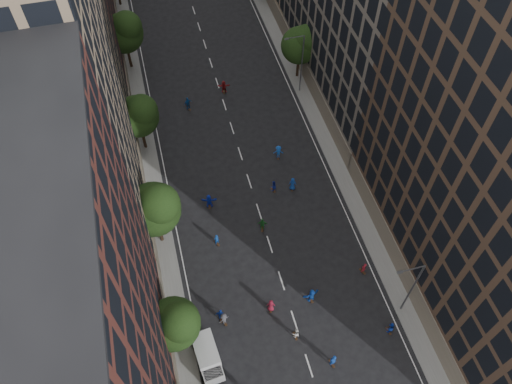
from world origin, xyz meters
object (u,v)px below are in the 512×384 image
skater_1 (333,360)px  skater_2 (390,328)px  streetlamp_far (300,61)px  streetlamp_near (411,286)px  cargo_van (208,357)px

skater_1 → skater_2: skater_1 is taller
streetlamp_far → skater_2: (-1.87, -34.81, -4.34)m
streetlamp_near → streetlamp_far: bearing=90.0°
streetlamp_near → cargo_van: streetlamp_near is taller
streetlamp_near → cargo_van: bearing=-179.4°
skater_1 → skater_2: (6.39, 1.56, -0.12)m
streetlamp_near → skater_1: streetlamp_near is taller
cargo_van → skater_1: 11.51m
cargo_van → skater_1: bearing=-21.5°
skater_2 → streetlamp_far: bearing=-100.2°
cargo_van → skater_1: cargo_van is taller
streetlamp_far → cargo_van: bearing=-120.2°
cargo_van → streetlamp_near: bearing=-4.9°
streetlamp_far → skater_1: streetlamp_far is taller
streetlamp_near → cargo_van: size_ratio=1.96×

